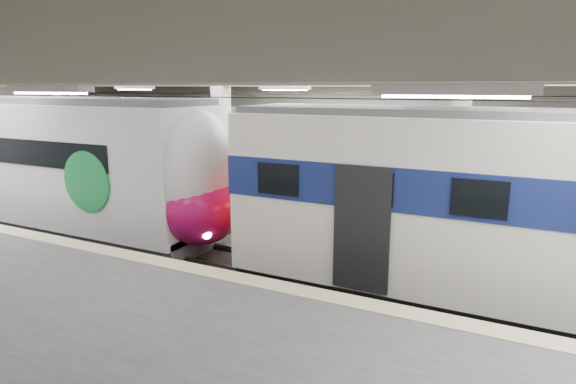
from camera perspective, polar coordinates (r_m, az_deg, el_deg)
The scene contains 4 objects.
station_hall at distance 11.69m, azimuth -8.78°, elevation 3.68°, with size 36.00×24.00×5.75m.
modern_emu at distance 17.96m, azimuth -24.17°, elevation 2.62°, with size 14.46×2.98×4.63m.
older_rer at distance 11.45m, azimuth 27.54°, elevation -2.23°, with size 13.75×3.04×4.52m.
far_train at distance 22.33m, azimuth -14.53°, elevation 4.72°, with size 13.02×3.05×4.17m.
Camera 1 is at (6.73, -11.14, 4.98)m, focal length 30.00 mm.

